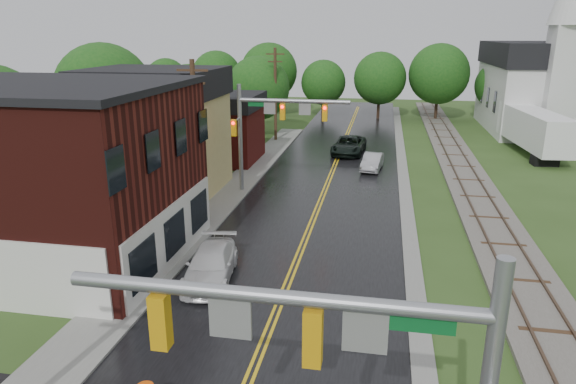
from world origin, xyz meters
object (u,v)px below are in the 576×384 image
(utility_pole_b, at_px, (196,136))
(traffic_signal_near, at_px, (357,369))
(brick_building, at_px, (28,173))
(church, at_px, (543,77))
(tree_left_c, at_px, (192,99))
(tree_left_e, at_px, (259,90))
(utility_pole_c, at_px, (275,93))
(tree_left_b, at_px, (106,95))
(sedan_silver, at_px, (372,162))
(suv_dark, at_px, (349,145))
(pickup_white, at_px, (211,265))
(semi_trailer, at_px, (533,128))
(traffic_signal_far, at_px, (271,119))

(utility_pole_b, bearing_deg, traffic_signal_near, -62.81)
(brick_building, bearing_deg, church, 50.02)
(brick_building, distance_m, church, 50.58)
(tree_left_c, height_order, tree_left_e, tree_left_e)
(brick_building, xyz_separation_m, tree_left_e, (3.64, 30.90, 0.66))
(brick_building, bearing_deg, utility_pole_c, 78.91)
(tree_left_b, xyz_separation_m, tree_left_c, (4.00, 8.00, -1.21))
(church, relative_size, traffic_signal_near, 2.72)
(utility_pole_c, relative_size, sedan_silver, 2.30)
(tree_left_e, bearing_deg, brick_building, -96.71)
(utility_pole_b, bearing_deg, tree_left_c, 111.49)
(tree_left_b, height_order, tree_left_e, tree_left_b)
(utility_pole_b, height_order, suv_dark, utility_pole_b)
(tree_left_c, relative_size, pickup_white, 1.60)
(utility_pole_b, bearing_deg, semi_trailer, 41.30)
(utility_pole_c, bearing_deg, tree_left_e, 137.16)
(sedan_silver, bearing_deg, brick_building, -122.17)
(traffic_signal_far, height_order, tree_left_c, tree_left_c)
(tree_left_b, height_order, semi_trailer, tree_left_b)
(utility_pole_c, bearing_deg, suv_dark, -30.67)
(church, height_order, suv_dark, church)
(tree_left_c, bearing_deg, sedan_silver, -18.42)
(utility_pole_c, relative_size, tree_left_e, 1.10)
(church, relative_size, semi_trailer, 1.64)
(church, distance_m, utility_pole_b, 41.55)
(tree_left_e, relative_size, suv_dark, 1.46)
(tree_left_c, bearing_deg, brick_building, -86.86)
(utility_pole_c, xyz_separation_m, sedan_silver, (9.83, -9.72, -4.07))
(utility_pole_c, distance_m, semi_trailer, 23.77)
(church, height_order, traffic_signal_near, church)
(utility_pole_b, bearing_deg, tree_left_e, 94.90)
(traffic_signal_near, height_order, pickup_white, traffic_signal_near)
(brick_building, height_order, traffic_signal_far, brick_building)
(suv_dark, xyz_separation_m, semi_trailer, (16.01, 3.25, 1.49))
(tree_left_b, bearing_deg, traffic_signal_far, -18.81)
(utility_pole_c, bearing_deg, traffic_signal_near, -76.26)
(church, distance_m, pickup_white, 46.41)
(traffic_signal_near, bearing_deg, sedan_silver, 90.79)
(church, bearing_deg, tree_left_b, -150.01)
(traffic_signal_near, bearing_deg, semi_trailer, 71.87)
(tree_left_e, bearing_deg, traffic_signal_far, -74.11)
(tree_left_e, bearing_deg, utility_pole_b, -85.10)
(tree_left_b, bearing_deg, suv_dark, 22.16)
(church, height_order, utility_pole_b, church)
(tree_left_e, xyz_separation_m, suv_dark, (9.65, -6.41, -4.04))
(traffic_signal_near, relative_size, traffic_signal_far, 1.00)
(tree_left_c, height_order, suv_dark, tree_left_c)
(utility_pole_c, xyz_separation_m, tree_left_c, (-7.05, -4.10, -0.21))
(utility_pole_c, distance_m, tree_left_c, 8.16)
(traffic_signal_near, distance_m, tree_left_c, 41.67)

